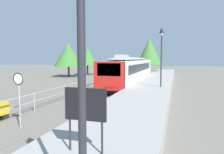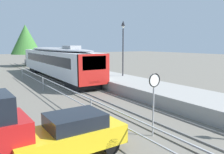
{
  "view_description": "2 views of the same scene",
  "coord_description": "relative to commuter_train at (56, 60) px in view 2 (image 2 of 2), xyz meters",
  "views": [
    {
      "loc": [
        5.58,
        0.13,
        3.5
      ],
      "look_at": [
        0.0,
        18.81,
        1.8
      ],
      "focal_mm": 34.46,
      "sensor_mm": 36.0,
      "label": 1
    },
    {
      "loc": [
        -8.41,
        1.86,
        4.02
      ],
      "look_at": [
        0.4,
        15.81,
        1.6
      ],
      "focal_mm": 36.09,
      "sensor_mm": 36.0,
      "label": 2
    }
  ],
  "objects": [
    {
      "name": "parked_hatchback_yellow",
      "position": [
        -5.54,
        -18.05,
        -1.35
      ],
      "size": [
        4.05,
        1.87,
        1.53
      ],
      "color": "gold",
      "rests_on": "ground"
    },
    {
      "name": "commuter_train",
      "position": [
        0.0,
        0.0,
        0.0
      ],
      "size": [
        2.82,
        19.13,
        3.74
      ],
      "color": "silver",
      "rests_on": "track_rails"
    },
    {
      "name": "platform_lamp_mid_platform",
      "position": [
        4.28,
        -7.3,
        2.48
      ],
      "size": [
        0.34,
        0.34,
        5.35
      ],
      "color": "#232328",
      "rests_on": "station_platform"
    },
    {
      "name": "carpark_fence",
      "position": [
        -3.3,
        -15.26,
        -1.24
      ],
      "size": [
        0.06,
        36.06,
        1.25
      ],
      "color": "#9EA0A5",
      "rests_on": "ground"
    },
    {
      "name": "ground_plane",
      "position": [
        -3.0,
        -5.26,
        -2.15
      ],
      "size": [
        160.0,
        160.0,
        0.0
      ],
      "primitive_type": "plane",
      "color": "#6B665B"
    },
    {
      "name": "station_platform",
      "position": [
        3.25,
        -5.26,
        -1.7
      ],
      "size": [
        3.9,
        60.0,
        0.9
      ],
      "primitive_type": "cube",
      "color": "#999691",
      "rests_on": "ground"
    },
    {
      "name": "tree_behind_carpark",
      "position": [
        0.28,
        17.34,
        2.69
      ],
      "size": [
        5.26,
        5.26,
        7.46
      ],
      "color": "brown",
      "rests_on": "ground"
    },
    {
      "name": "track_rails",
      "position": [
        0.0,
        -5.26,
        -2.11
      ],
      "size": [
        3.2,
        60.0,
        0.14
      ],
      "color": "#6B665B",
      "rests_on": "ground"
    },
    {
      "name": "speed_limit_sign",
      "position": [
        -1.84,
        -18.38,
        -0.02
      ],
      "size": [
        0.61,
        0.1,
        2.81
      ],
      "color": "#9EA0A5",
      "rests_on": "ground"
    }
  ]
}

